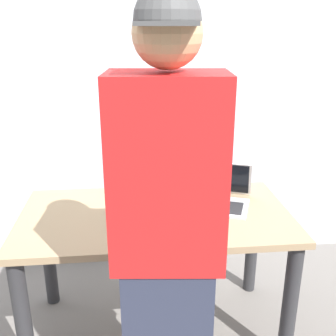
# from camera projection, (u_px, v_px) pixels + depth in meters

# --- Properties ---
(ground_plane) EXTENTS (8.00, 8.00, 0.00)m
(ground_plane) POSITION_uv_depth(u_px,v_px,m) (157.00, 328.00, 2.34)
(ground_plane) COLOR slate
(ground_plane) RESTS_ON ground
(desk) EXTENTS (1.41, 0.75, 0.75)m
(desk) POSITION_uv_depth(u_px,v_px,m) (156.00, 236.00, 2.13)
(desk) COLOR #9E8460
(desk) RESTS_ON ground
(laptop) EXTENTS (0.43, 0.42, 0.21)m
(laptop) POSITION_uv_depth(u_px,v_px,m) (218.00, 195.00, 2.19)
(laptop) COLOR #B7BABC
(laptop) RESTS_ON desk
(beer_bottle_green) EXTENTS (0.07, 0.07, 0.32)m
(beer_bottle_green) POSITION_uv_depth(u_px,v_px,m) (150.00, 186.00, 2.11)
(beer_bottle_green) COLOR #333333
(beer_bottle_green) RESTS_ON desk
(beer_bottle_dark) EXTENTS (0.07, 0.07, 0.28)m
(beer_bottle_dark) POSITION_uv_depth(u_px,v_px,m) (136.00, 184.00, 2.18)
(beer_bottle_dark) COLOR #472B14
(beer_bottle_dark) RESTS_ON desk
(beer_bottle_brown) EXTENTS (0.06, 0.06, 0.28)m
(beer_bottle_brown) POSITION_uv_depth(u_px,v_px,m) (163.00, 183.00, 2.20)
(beer_bottle_brown) COLOR #1E5123
(beer_bottle_brown) RESTS_ON desk
(person_figure) EXTENTS (0.41, 0.32, 1.79)m
(person_figure) POSITION_uv_depth(u_px,v_px,m) (167.00, 250.00, 1.42)
(person_figure) COLOR #2D3347
(person_figure) RESTS_ON ground
(coffee_mug) EXTENTS (0.12, 0.09, 0.08)m
(coffee_mug) POSITION_uv_depth(u_px,v_px,m) (203.00, 227.00, 1.86)
(coffee_mug) COLOR #19598C
(coffee_mug) RESTS_ON desk
(back_wall) EXTENTS (6.00, 0.10, 2.60)m
(back_wall) POSITION_uv_depth(u_px,v_px,m) (146.00, 84.00, 2.70)
(back_wall) COLOR silver
(back_wall) RESTS_ON ground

